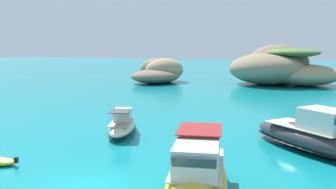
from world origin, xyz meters
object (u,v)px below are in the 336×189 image
object	(u,v)px
islet_large	(278,68)
motorboat_cream	(122,125)
islet_small	(159,72)
motorboat_yellow	(197,180)
motorboat_charcoal	(317,138)

from	to	relation	value
islet_large	motorboat_cream	xyz separation A→B (m)	(-8.99, -47.91, -2.59)
islet_small	motorboat_cream	xyz separation A→B (m)	(14.83, -41.58, -1.48)
islet_large	motorboat_cream	bearing A→B (deg)	-100.62
motorboat_yellow	motorboat_cream	bearing A→B (deg)	134.72
islet_large	motorboat_yellow	size ratio (longest dim) A/B	2.55
islet_large	islet_small	world-z (taller)	islet_large
islet_small	motorboat_cream	world-z (taller)	islet_small
motorboat_charcoal	islet_small	bearing A→B (deg)	126.34
motorboat_cream	motorboat_yellow	bearing A→B (deg)	-45.28
motorboat_yellow	islet_large	bearing A→B (deg)	90.90
motorboat_charcoal	motorboat_cream	bearing A→B (deg)	-178.50
islet_small	motorboat_charcoal	size ratio (longest dim) A/B	1.46
islet_small	motorboat_charcoal	distance (m)	51.13
islet_large	motorboat_charcoal	world-z (taller)	islet_large
islet_small	motorboat_charcoal	bearing A→B (deg)	-53.66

